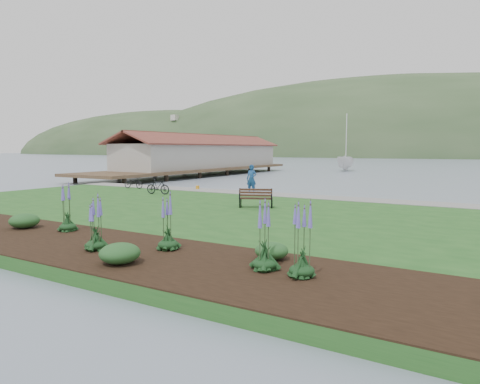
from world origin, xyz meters
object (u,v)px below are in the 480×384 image
Objects in this scene: sailboat at (345,171)px; park_bench at (256,198)px; person at (252,176)px; bicycle_a at (133,183)px.

park_bench is at bearing -89.00° from sailboat.
sailboat is at bearing 77.85° from park_bench.
bicycle_a is (-9.66, -1.54, -0.73)m from person.
park_bench is 1.11× the size of bicycle_a.
sailboat reaches higher than park_bench.
person is 0.08× the size of sailboat.
sailboat reaches higher than person.
person is at bearing -88.51° from bicycle_a.
person reaches higher than bicycle_a.
person is at bearing 97.55° from park_bench.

